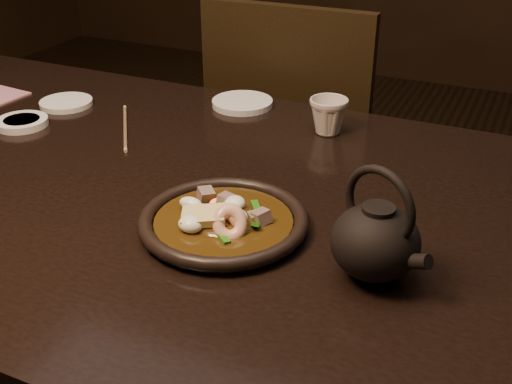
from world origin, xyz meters
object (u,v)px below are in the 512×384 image
at_px(table, 94,203).
at_px(plate, 224,222).
at_px(tea_cup, 328,115).
at_px(chair, 300,156).
at_px(teapot, 376,238).

bearing_deg(table, plate, -16.22).
distance_m(plate, tea_cup, 0.41).
relative_size(chair, plate, 3.75).
height_order(plate, teapot, teapot).
bearing_deg(table, tea_cup, 43.18).
relative_size(plate, tea_cup, 3.30).
height_order(chair, tea_cup, chair).
xyz_separation_m(table, tea_cup, (0.33, 0.31, 0.11)).
distance_m(chair, teapot, 0.93).
bearing_deg(table, chair, 77.87).
bearing_deg(teapot, chair, 140.43).
xyz_separation_m(table, plate, (0.32, -0.09, 0.09)).
bearing_deg(teapot, plate, -161.93).
bearing_deg(plate, teapot, -5.49).
height_order(tea_cup, teapot, teapot).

